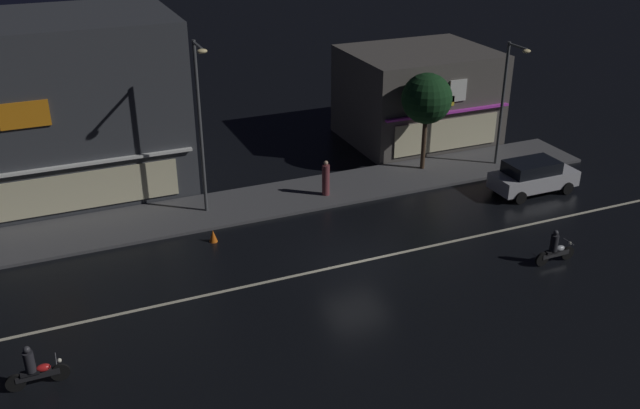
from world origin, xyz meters
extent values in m
plane|color=black|center=(0.00, 0.00, 0.00)|extent=(140.00, 140.00, 0.00)
cube|color=beige|center=(0.00, 0.00, 0.01)|extent=(30.71, 0.16, 0.01)
cube|color=#4C4C4F|center=(0.00, 6.92, 0.07)|extent=(32.33, 3.67, 0.14)
cube|color=#56514C|center=(9.70, 12.11, 2.64)|extent=(8.16, 6.61, 5.28)
cube|color=#D83FD8|center=(9.70, 8.68, 2.60)|extent=(7.75, 0.24, 0.12)
cube|color=red|center=(8.13, 8.74, 3.88)|extent=(1.52, 0.08, 0.54)
cube|color=yellow|center=(9.31, 8.74, 3.22)|extent=(1.38, 0.08, 0.56)
cube|color=white|center=(10.21, 8.74, 3.76)|extent=(1.04, 0.08, 1.20)
cube|color=beige|center=(9.70, 8.74, 1.30)|extent=(6.53, 0.06, 1.80)
cube|color=#383A3F|center=(-9.70, 12.76, 4.24)|extent=(10.82, 7.91, 8.49)
cube|color=white|center=(-9.70, 8.68, 2.60)|extent=(10.28, 0.24, 0.12)
cube|color=orange|center=(-11.56, 8.74, 5.15)|extent=(2.06, 0.08, 1.14)
cube|color=beige|center=(-9.70, 8.74, 1.30)|extent=(8.66, 0.06, 1.80)
cylinder|color=#47494C|center=(-4.48, 6.90, 4.12)|extent=(0.16, 0.16, 7.96)
cube|color=#47494C|center=(-4.48, 6.20, 8.00)|extent=(0.10, 1.40, 0.10)
ellipsoid|color=#F9E099|center=(-4.48, 5.50, 7.92)|extent=(0.44, 0.32, 0.20)
cylinder|color=#47494C|center=(11.50, 6.52, 3.44)|extent=(0.16, 0.16, 6.60)
cube|color=#47494C|center=(11.50, 5.82, 6.64)|extent=(0.10, 1.40, 0.10)
ellipsoid|color=#F9E099|center=(11.50, 5.12, 6.56)|extent=(0.44, 0.32, 0.20)
cylinder|color=brown|center=(1.37, 6.35, 0.92)|extent=(0.37, 0.37, 1.56)
sphere|color=tan|center=(1.37, 6.35, 1.81)|extent=(0.22, 0.22, 0.22)
cylinder|color=#473323|center=(7.46, 7.46, 1.54)|extent=(0.24, 0.24, 2.81)
sphere|color=#143819|center=(7.46, 7.46, 3.99)|extent=(2.62, 2.62, 2.62)
cube|color=silver|center=(11.12, 2.91, 0.69)|extent=(4.30, 1.78, 0.76)
cube|color=black|center=(10.90, 2.91, 1.37)|extent=(2.58, 1.57, 0.60)
cube|color=#F9F2CC|center=(13.23, 3.52, 0.79)|extent=(0.08, 0.20, 0.12)
cube|color=#F9F2CC|center=(13.23, 2.31, 0.79)|extent=(0.08, 0.20, 0.12)
cylinder|color=black|center=(12.54, 3.80, 0.31)|extent=(0.62, 0.20, 0.62)
cylinder|color=black|center=(12.54, 2.02, 0.31)|extent=(0.62, 0.20, 0.62)
cylinder|color=black|center=(9.70, 3.80, 0.31)|extent=(0.62, 0.20, 0.62)
cylinder|color=black|center=(9.70, 2.02, 0.31)|extent=(0.62, 0.20, 0.62)
cylinder|color=black|center=(-11.74, -2.99, 0.30)|extent=(0.60, 0.08, 0.60)
cylinder|color=black|center=(-13.04, -2.99, 0.30)|extent=(0.60, 0.10, 0.60)
cube|color=black|center=(-12.39, -2.99, 0.40)|extent=(1.30, 0.14, 0.20)
ellipsoid|color=red|center=(-12.19, -2.99, 0.62)|extent=(0.44, 0.26, 0.24)
cube|color=black|center=(-12.59, -2.99, 0.55)|extent=(0.56, 0.22, 0.10)
cylinder|color=slate|center=(-11.79, -2.99, 0.85)|extent=(0.03, 0.60, 0.03)
sphere|color=white|center=(-11.70, -2.99, 0.75)|extent=(0.14, 0.14, 0.14)
cylinder|color=#232328|center=(-12.54, -2.99, 0.95)|extent=(0.32, 0.32, 0.70)
sphere|color=#333338|center=(-12.54, -2.99, 1.41)|extent=(0.22, 0.22, 0.22)
cylinder|color=black|center=(8.09, -3.16, 0.30)|extent=(0.60, 0.08, 0.60)
cylinder|color=black|center=(6.79, -3.16, 0.30)|extent=(0.60, 0.10, 0.60)
cube|color=black|center=(7.44, -3.16, 0.40)|extent=(1.30, 0.14, 0.20)
ellipsoid|color=#B2B7BC|center=(7.64, -3.16, 0.62)|extent=(0.44, 0.26, 0.24)
cube|color=black|center=(7.24, -3.16, 0.55)|extent=(0.56, 0.22, 0.10)
cylinder|color=slate|center=(8.04, -3.16, 0.85)|extent=(0.03, 0.60, 0.03)
sphere|color=white|center=(8.13, -3.16, 0.75)|extent=(0.14, 0.14, 0.14)
cylinder|color=#232328|center=(7.29, -3.16, 0.95)|extent=(0.32, 0.32, 0.70)
sphere|color=#333338|center=(7.29, -3.16, 1.41)|extent=(0.22, 0.22, 0.22)
cone|color=orange|center=(-4.93, 4.04, 0.28)|extent=(0.36, 0.36, 0.55)
camera|label=1|loc=(-11.05, -22.22, 14.43)|focal=39.18mm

